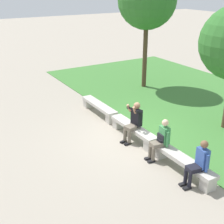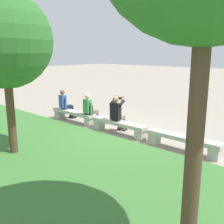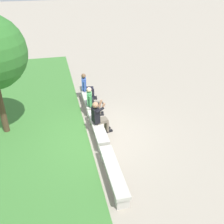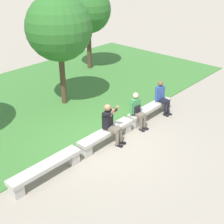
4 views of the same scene
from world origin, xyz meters
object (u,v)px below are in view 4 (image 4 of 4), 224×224
object	(u,v)px
bench_main	(46,168)
bench_near	(106,134)
person_photographer	(111,122)
person_distant	(137,109)
person_companion	(162,96)
backpack	(136,110)
bench_mid	(150,110)
tree_left_background	(88,10)
tree_behind_wall	(59,28)

from	to	relation	value
bench_main	bench_near	xyz separation A→B (m)	(2.40, 0.00, 0.00)
person_photographer	person_distant	xyz separation A→B (m)	(1.38, 0.01, -0.06)
person_companion	backpack	world-z (taller)	person_companion
bench_mid	tree_left_background	xyz separation A→B (m)	(2.40, 5.68, 2.69)
bench_near	backpack	world-z (taller)	backpack
person_distant	person_companion	size ratio (longest dim) A/B	1.00
bench_near	person_companion	world-z (taller)	person_companion
backpack	person_companion	bearing A→B (deg)	-2.03
tree_left_background	bench_near	bearing A→B (deg)	-130.21
tree_behind_wall	tree_left_background	world-z (taller)	tree_behind_wall
person_photographer	bench_main	bearing A→B (deg)	178.28
bench_main	bench_near	distance (m)	2.40
bench_main	backpack	xyz separation A→B (m)	(3.91, -0.01, 0.32)
person_companion	bench_near	bearing A→B (deg)	178.76
person_photographer	bench_mid	bearing A→B (deg)	1.92
bench_near	tree_left_background	xyz separation A→B (m)	(4.80, 5.68, 2.69)
tree_behind_wall	tree_left_background	size ratio (longest dim) A/B	1.03
bench_near	bench_main	bearing A→B (deg)	180.00
person_photographer	person_distant	distance (m)	1.38
bench_main	bench_mid	size ratio (longest dim) A/B	1.00
bench_mid	tree_left_background	bearing A→B (deg)	67.07
bench_mid	person_distant	world-z (taller)	person_distant
bench_near	tree_left_background	world-z (taller)	tree_left_background
bench_near	person_companion	xyz separation A→B (m)	(3.02, -0.07, 0.36)
bench_mid	person_companion	xyz separation A→B (m)	(0.62, -0.07, 0.36)
bench_mid	tree_behind_wall	bearing A→B (deg)	112.27
person_companion	backpack	xyz separation A→B (m)	(-1.52, 0.05, -0.05)
tree_behind_wall	tree_left_background	distance (m)	4.45
person_photographer	person_distant	size ratio (longest dim) A/B	1.05
bench_near	person_distant	distance (m)	1.56
bench_near	person_photographer	bearing A→B (deg)	-29.75
person_photographer	tree_left_background	bearing A→B (deg)	50.95
person_distant	bench_mid	bearing A→B (deg)	4.24
bench_main	bench_near	size ratio (longest dim) A/B	1.00
bench_mid	backpack	size ratio (longest dim) A/B	5.23
tree_left_background	person_distant	bearing A→B (deg)	-119.79
bench_main	tree_left_background	world-z (taller)	tree_left_background
bench_near	person_distant	world-z (taller)	person_distant
bench_main	tree_left_background	distance (m)	9.56
person_photographer	tree_behind_wall	bearing A→B (deg)	75.00
person_photographer	tree_behind_wall	size ratio (longest dim) A/B	0.31
tree_behind_wall	person_companion	bearing A→B (deg)	-59.68
bench_near	person_distant	bearing A→B (deg)	-2.49
bench_mid	tree_behind_wall	xyz separation A→B (m)	(-1.36, 3.32, 2.75)
backpack	tree_left_background	distance (m)	7.00
bench_main	tree_left_background	size ratio (longest dim) A/B	0.54
person_distant	tree_behind_wall	distance (m)	4.16
backpack	person_photographer	bearing A→B (deg)	-177.32
person_photographer	backpack	size ratio (longest dim) A/B	3.08
backpack	tree_left_background	xyz separation A→B (m)	(3.30, 5.69, 2.38)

